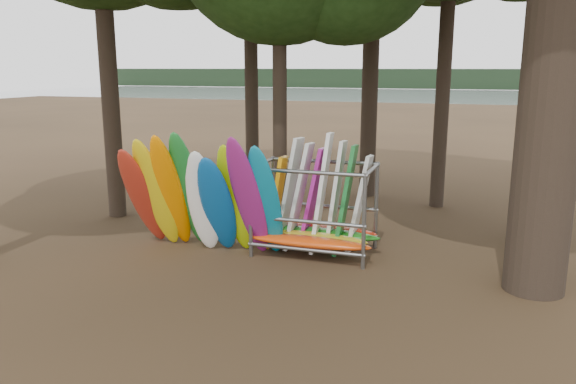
% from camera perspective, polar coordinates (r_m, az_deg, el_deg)
% --- Properties ---
extents(ground, '(120.00, 120.00, 0.00)m').
position_cam_1_polar(ground, '(12.14, -1.37, -8.00)').
color(ground, '#47331E').
rests_on(ground, ground).
extents(lake, '(160.00, 160.00, 0.00)m').
position_cam_1_polar(lake, '(70.92, 15.53, 8.64)').
color(lake, gray).
rests_on(lake, ground).
extents(far_shore, '(160.00, 4.00, 4.00)m').
position_cam_1_polar(far_shore, '(120.77, 16.99, 10.92)').
color(far_shore, black).
rests_on(far_shore, ground).
extents(kayak_row, '(3.76, 2.02, 3.06)m').
position_cam_1_polar(kayak_row, '(12.96, -8.95, -0.60)').
color(kayak_row, '#B12A1A').
rests_on(kayak_row, ground).
extents(storage_rack, '(3.04, 1.59, 2.84)m').
position_cam_1_polar(storage_rack, '(13.05, 2.75, -1.99)').
color(storage_rack, slate).
rests_on(storage_rack, ground).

